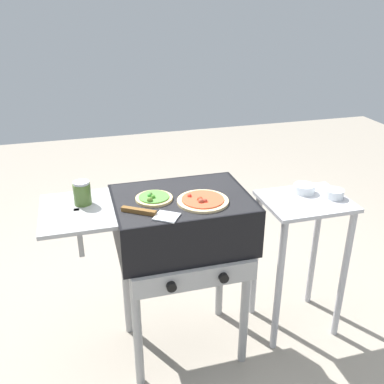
# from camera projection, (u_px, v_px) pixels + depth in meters

# --- Properties ---
(ground_plane) EXTENTS (8.00, 8.00, 0.00)m
(ground_plane) POSITION_uv_depth(u_px,v_px,m) (183.00, 344.00, 2.40)
(ground_plane) COLOR gray
(grill) EXTENTS (0.96, 0.53, 0.90)m
(grill) POSITION_uv_depth(u_px,v_px,m) (179.00, 225.00, 2.08)
(grill) COLOR black
(grill) RESTS_ON ground_plane
(pizza_veggie) EXTENTS (0.17, 0.17, 0.04)m
(pizza_veggie) POSITION_uv_depth(u_px,v_px,m) (154.00, 198.00, 2.00)
(pizza_veggie) COLOR #E0C17F
(pizza_veggie) RESTS_ON grill
(pizza_pepperoni) EXTENTS (0.24, 0.24, 0.03)m
(pizza_pepperoni) POSITION_uv_depth(u_px,v_px,m) (203.00, 201.00, 1.97)
(pizza_pepperoni) COLOR beige
(pizza_pepperoni) RESTS_ON grill
(sauce_jar) EXTENTS (0.08, 0.08, 0.11)m
(sauce_jar) POSITION_uv_depth(u_px,v_px,m) (82.00, 193.00, 1.94)
(sauce_jar) COLOR #4C6B2D
(sauce_jar) RESTS_ON grill
(spatula) EXTENTS (0.25, 0.19, 0.02)m
(spatula) POSITION_uv_depth(u_px,v_px,m) (150.00, 213.00, 1.86)
(spatula) COLOR #B7BABF
(spatula) RESTS_ON grill
(prep_table) EXTENTS (0.44, 0.36, 0.80)m
(prep_table) POSITION_uv_depth(u_px,v_px,m) (301.00, 239.00, 2.33)
(prep_table) COLOR #B2B2B7
(prep_table) RESTS_ON ground_plane
(topping_bowl_near) EXTENTS (0.11, 0.11, 0.04)m
(topping_bowl_near) POSITION_uv_depth(u_px,v_px,m) (304.00, 189.00, 2.30)
(topping_bowl_near) COLOR silver
(topping_bowl_near) RESTS_ON prep_table
(topping_bowl_far) EXTENTS (0.10, 0.10, 0.04)m
(topping_bowl_far) POSITION_uv_depth(u_px,v_px,m) (334.00, 194.00, 2.24)
(topping_bowl_far) COLOR silver
(topping_bowl_far) RESTS_ON prep_table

